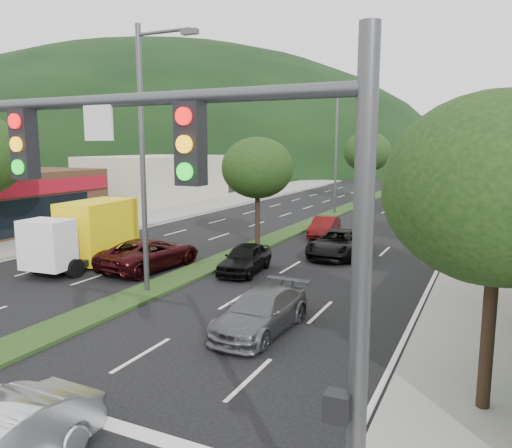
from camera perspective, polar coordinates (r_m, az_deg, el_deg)
The scene contains 22 objects.
sidewalk_right at distance 32.55m, azimuth 26.23°, elevation -1.85°, with size 5.00×90.00×0.15m, color gray.
sidewalk_left at distance 40.99m, azimuth -12.14°, elevation 0.94°, with size 6.00×90.00×0.15m, color gray.
median at distance 37.46m, azimuth 6.75°, elevation 0.31°, with size 1.60×56.00×0.12m, color #233B15.
traffic_signal at distance 6.32m, azimuth -1.95°, elevation -0.50°, with size 6.12×0.40×7.00m.
bldg_left_far at distance 51.51m, azimuth -11.40°, elevation 5.07°, with size 9.00×14.00×4.60m, color beige.
hill_far at distance 148.94m, azimuth -12.62°, elevation 6.62°, with size 176.00×132.00×82.00m, color black.
tree_r_a at distance 11.10m, azimuth 26.01°, elevation 3.62°, with size 4.60×4.60×6.63m.
tree_r_b at distance 19.07m, azimuth 26.00°, elevation 6.15°, with size 4.80×4.80×6.94m.
tree_r_c at distance 27.08m, azimuth 25.92°, elevation 6.13°, with size 4.40×4.40×6.48m.
tree_r_d at distance 37.07m, azimuth 25.96°, elevation 7.34°, with size 5.00×5.00×7.17m.
tree_r_e at distance 47.07m, azimuth 25.92°, elevation 7.15°, with size 4.60×4.60×6.71m.
tree_med_near at distance 27.78m, azimuth 0.17°, elevation 6.42°, with size 4.00×4.00×6.02m.
tree_med_far at distance 52.44m, azimuth 12.59°, elevation 8.06°, with size 4.80×4.80×6.94m.
streetlight_near at distance 19.08m, azimuth -12.40°, elevation 8.49°, with size 2.60×0.25×10.00m.
streetlight_mid at distance 41.74m, azimuth 9.42°, elevation 8.75°, with size 2.60×0.25×10.00m.
suv_maroon at distance 23.61m, azimuth -12.02°, elevation -3.32°, with size 2.41×5.23×1.45m, color #330B0D.
car_queue_a at distance 22.45m, azimuth -1.27°, elevation -3.94°, with size 1.55×3.85×1.31m, color black.
car_queue_b at distance 15.55m, azimuth 0.56°, elevation -9.97°, with size 1.77×4.35×1.26m, color #54555A.
car_queue_c at distance 31.38m, azimuth 7.83°, elevation -0.33°, with size 1.34×3.85×1.27m, color #540E0E.
car_queue_d at distance 26.00m, azimuth 9.34°, elevation -2.21°, with size 2.26×4.91×1.36m, color black.
box_truck at distance 25.18m, azimuth -18.61°, elevation -1.23°, with size 2.83×6.25×2.99m.
motorhome at distance 43.12m, azimuth 21.50°, elevation 3.60°, with size 3.88×10.39×3.91m.
Camera 1 is at (11.91, -7.06, 5.69)m, focal length 35.00 mm.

